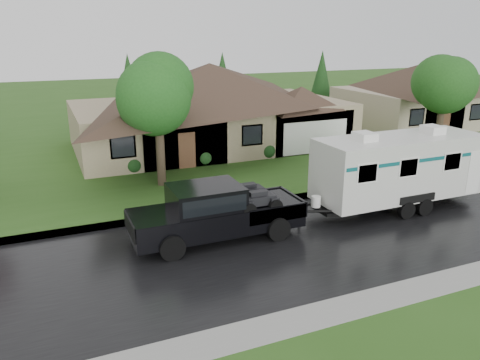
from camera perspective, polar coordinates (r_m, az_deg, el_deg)
name	(u,v)px	position (r m, az deg, el deg)	size (l,w,h in m)	color
ground	(278,222)	(20.03, 4.62, -5.09)	(140.00, 140.00, 0.00)	#2D561A
road	(302,240)	(18.43, 7.52, -7.25)	(140.00, 8.00, 0.01)	black
curb	(255,203)	(21.88, 1.90, -2.84)	(140.00, 0.50, 0.15)	gray
lawn	(180,145)	(33.39, -7.38, 4.20)	(140.00, 26.00, 0.15)	#2D561A
house_main	(215,96)	(32.36, -3.08, 10.23)	(19.44, 10.80, 6.90)	gray
house_neighbor	(433,86)	(43.80, 22.47, 10.50)	(15.12, 9.72, 6.45)	tan
tree_left_green	(157,94)	(23.61, -10.04, 10.27)	(4.06, 4.06, 6.71)	#382B1E
tree_right_green	(445,84)	(32.91, 23.70, 10.62)	(3.84, 3.84, 6.35)	#382B1E
shrub_row	(237,153)	(28.65, -0.41, 3.30)	(13.60, 1.00, 1.00)	#143814
pickup_truck	(214,210)	(17.97, -3.20, -3.71)	(6.63, 2.52, 2.21)	black
travel_trailer	(398,167)	(22.15, 18.74, 1.57)	(8.17, 2.87, 3.67)	silver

